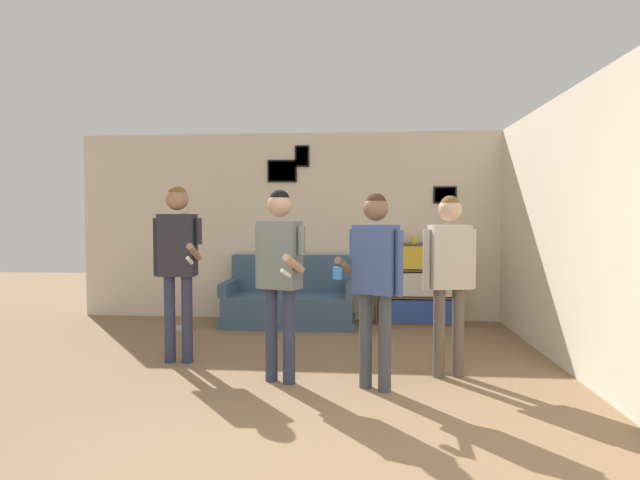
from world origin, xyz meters
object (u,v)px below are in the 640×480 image
at_px(person_player_foreground_center, 280,264).
at_px(person_spectator_near_bookshelf, 449,266).
at_px(drinking_cup, 414,240).
at_px(person_watcher_holding_cup, 375,269).
at_px(floor_lamp, 182,242).
at_px(bookshelf, 417,284).
at_px(person_player_foreground_left, 178,253).
at_px(couch, 290,302).

xyz_separation_m(person_player_foreground_center, person_spectator_near_bookshelf, (1.53, 0.28, -0.03)).
bearing_deg(drinking_cup, person_watcher_holding_cup, -102.70).
bearing_deg(drinking_cup, floor_lamp, -168.49).
bearing_deg(person_watcher_holding_cup, bookshelf, 76.44).
bearing_deg(floor_lamp, person_watcher_holding_cup, -40.66).
height_order(floor_lamp, person_spectator_near_bookshelf, floor_lamp).
xyz_separation_m(person_player_foreground_left, drinking_cup, (2.59, 2.11, 0.05)).
xyz_separation_m(floor_lamp, person_spectator_near_bookshelf, (3.16, -1.72, -0.13)).
xyz_separation_m(couch, person_spectator_near_bookshelf, (1.79, -2.16, 0.73)).
relative_size(person_player_foreground_left, person_watcher_holding_cup, 1.07).
bearing_deg(floor_lamp, person_player_foreground_center, -50.88).
xyz_separation_m(bookshelf, person_watcher_holding_cup, (-0.66, -2.75, 0.48)).
relative_size(person_player_foreground_center, person_spectator_near_bookshelf, 1.03).
height_order(person_watcher_holding_cup, person_spectator_near_bookshelf, person_watcher_holding_cup).
xyz_separation_m(bookshelf, floor_lamp, (-3.14, -0.63, 0.60)).
bearing_deg(drinking_cup, person_player_foreground_left, -140.87).
bearing_deg(drinking_cup, person_spectator_near_bookshelf, -88.29).
distance_m(couch, drinking_cup, 1.94).
bearing_deg(bookshelf, person_watcher_holding_cup, -103.56).
bearing_deg(person_player_foreground_center, drinking_cup, 60.98).
bearing_deg(couch, person_player_foreground_left, -114.40).
bearing_deg(couch, person_player_foreground_center, -83.90).
distance_m(floor_lamp, person_player_foreground_center, 2.59).
distance_m(couch, person_player_foreground_center, 2.57).
distance_m(person_watcher_holding_cup, person_spectator_near_bookshelf, 0.80).
bearing_deg(person_watcher_holding_cup, person_player_foreground_center, 171.98).
height_order(couch, person_player_foreground_center, person_player_foreground_center).
xyz_separation_m(couch, drinking_cup, (1.72, 0.19, 0.87)).
distance_m(floor_lamp, person_watcher_holding_cup, 3.26).
xyz_separation_m(person_spectator_near_bookshelf, drinking_cup, (-0.07, 2.35, 0.14)).
height_order(floor_lamp, drinking_cup, floor_lamp).
distance_m(bookshelf, drinking_cup, 0.61).
height_order(floor_lamp, person_player_foreground_center, person_player_foreground_center).
bearing_deg(person_watcher_holding_cup, couch, 113.29).
xyz_separation_m(couch, person_player_foreground_left, (-0.87, -1.92, 0.82)).
distance_m(couch, bookshelf, 1.79).
xyz_separation_m(bookshelf, person_player_foreground_left, (-2.64, -2.11, 0.57)).
height_order(bookshelf, person_player_foreground_left, person_player_foreground_left).
relative_size(couch, person_player_foreground_left, 1.00).
bearing_deg(person_spectator_near_bookshelf, couch, 129.72).
bearing_deg(person_watcher_holding_cup, drinking_cup, 77.30).
bearing_deg(bookshelf, person_spectator_near_bookshelf, -89.36).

